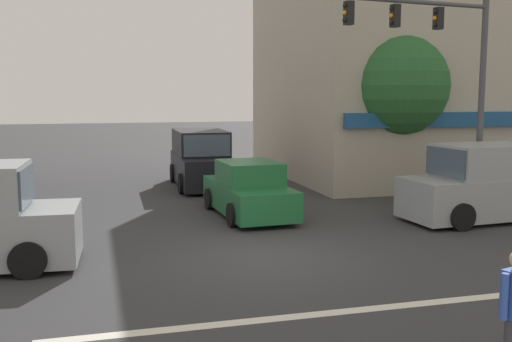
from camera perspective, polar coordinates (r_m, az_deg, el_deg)
ground_plane at (r=13.08m, az=1.13°, el=-8.12°), size 120.00×120.00×0.00m
lane_marking_stripe at (r=9.93m, az=6.99°, el=-13.27°), size 9.00×0.24×0.01m
building_right_corner at (r=27.26m, az=15.71°, el=10.34°), size 12.54×10.52×10.03m
street_tree at (r=21.43m, az=13.35°, el=7.88°), size 3.53×3.53×5.52m
utility_pole_far_right at (r=21.69m, az=16.77°, el=8.24°), size 1.40×0.22×7.55m
traffic_light_mast at (r=17.91m, az=17.75°, el=9.64°), size 4.85×0.84×6.20m
sedan_parked_curbside at (r=17.14m, az=-0.70°, el=-1.95°), size 2.03×4.18×1.58m
van_crossing_rightbound at (r=17.76m, az=21.20°, el=-1.16°), size 4.71×2.26×2.11m
van_crossing_leftbound at (r=22.60m, az=-5.25°, el=1.06°), size 2.13×4.64×2.11m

